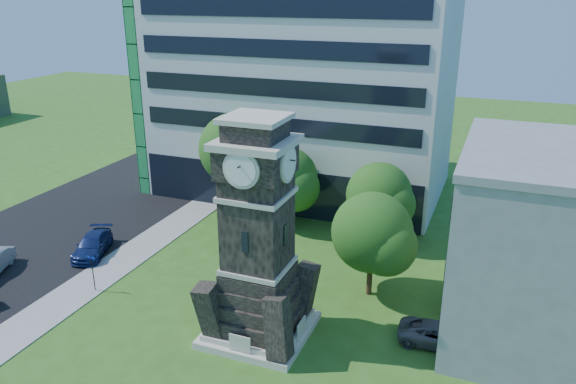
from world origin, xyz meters
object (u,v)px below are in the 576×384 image
at_px(car_street_north, 93,245).
at_px(car_east_lot, 440,335).
at_px(street_sign, 92,269).
at_px(clock_tower, 258,247).
at_px(park_bench, 216,313).

height_order(car_street_north, car_east_lot, car_street_north).
bearing_deg(street_sign, clock_tower, 0.36).
bearing_deg(car_east_lot, clock_tower, 102.83).
bearing_deg(park_bench, car_street_north, 177.83).
bearing_deg(car_street_north, clock_tower, -38.62).
xyz_separation_m(car_east_lot, park_bench, (-12.22, -2.34, -0.08)).
distance_m(car_street_north, car_east_lot, 24.68).
relative_size(car_street_north, car_east_lot, 1.08).
height_order(clock_tower, car_east_lot, clock_tower).
bearing_deg(park_bench, street_sign, -163.84).
bearing_deg(street_sign, car_street_north, 132.82).
xyz_separation_m(car_street_north, park_bench, (12.37, -4.42, -0.16)).
xyz_separation_m(car_street_north, car_east_lot, (24.59, -2.09, -0.08)).
xyz_separation_m(clock_tower, park_bench, (-2.80, 0.17, -4.75)).
distance_m(car_street_north, park_bench, 13.14).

